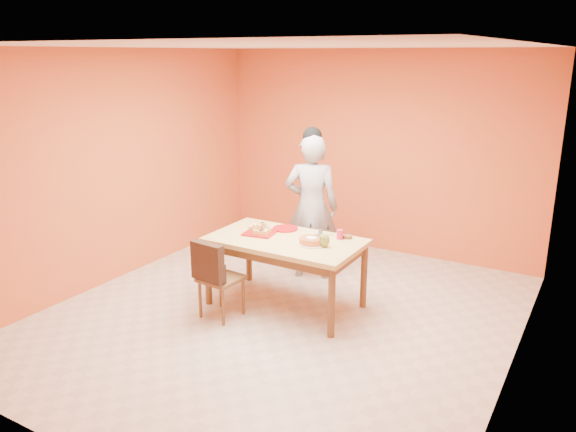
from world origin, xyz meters
The scene contains 17 objects.
floor centered at (0.00, 0.00, 0.00)m, with size 5.00×5.00×0.00m, color beige.
ceiling centered at (0.00, 0.00, 2.70)m, with size 5.00×5.00×0.00m, color white.
wall_back centered at (0.00, 2.50, 1.35)m, with size 4.50×4.50×0.00m, color #D95332.
wall_left centered at (-2.25, 0.00, 1.35)m, with size 5.00×5.00×0.00m, color #D95332.
wall_right centered at (2.25, 0.00, 1.35)m, with size 5.00×5.00×0.00m, color #D95332.
dining_table centered at (-0.08, 0.25, 0.67)m, with size 1.60×0.90×0.76m.
dining_chair centered at (-0.52, -0.32, 0.44)m, with size 0.42×0.49×0.85m.
pastry_pile centered at (-0.41, 0.27, 0.83)m, with size 0.29×0.29×0.09m, color #DFB95F, non-canonical shape.
person centered at (-0.24, 1.13, 0.87)m, with size 0.64×0.42×1.75m, color #9C9B9E.
pastry_platter centered at (-0.41, 0.27, 0.77)m, with size 0.32×0.32×0.02m, color maroon.
red_dinner_plate centered at (-0.25, 0.54, 0.77)m, with size 0.28×0.28×0.02m, color maroon.
white_cake_plate centered at (0.24, 0.23, 0.77)m, with size 0.29×0.29×0.01m, color white.
sponge_cake centered at (0.24, 0.23, 0.80)m, with size 0.25×0.25×0.06m, color #C86D34.
cake_server centered at (0.25, 0.41, 0.84)m, with size 0.05×0.26×0.01m, color silver.
egg_ornament centered at (0.39, 0.23, 0.83)m, with size 0.11×0.09×0.14m, color olive.
magenta_glass centered at (0.41, 0.54, 0.81)m, with size 0.07×0.07×0.10m, color #C91E4F.
checker_tin centered at (0.47, 0.60, 0.78)m, with size 0.10×0.10×0.03m, color #34200E.
Camera 1 is at (2.77, -4.56, 2.64)m, focal length 35.00 mm.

